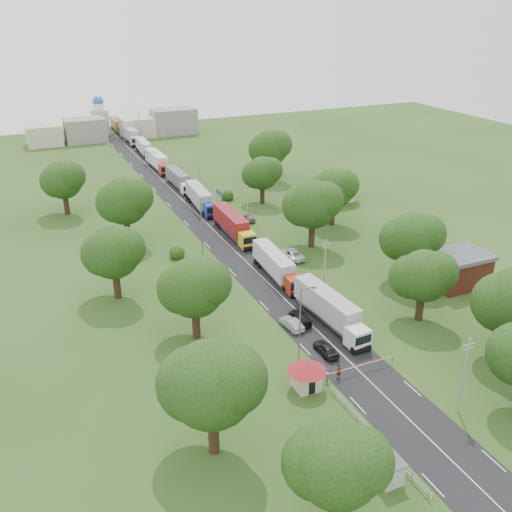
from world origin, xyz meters
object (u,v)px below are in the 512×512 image
boom_barrier (351,369)px  info_sign (219,196)px  car_lane_front (326,349)px  guard_booth (307,372)px  car_lane_mid (292,324)px  truck_0 (330,309)px  pedestrian_near (339,372)px

boom_barrier → info_sign: bearing=83.8°
info_sign → car_lane_front: size_ratio=0.98×
guard_booth → info_sign: 61.27m
car_lane_front → car_lane_mid: (-1.09, 7.02, -0.03)m
guard_booth → boom_barrier: bearing=0.0°
info_sign → car_lane_mid: size_ratio=0.98×
truck_0 → car_lane_mid: truck_0 is taller
truck_0 → boom_barrier: bearing=-108.8°
guard_booth → car_lane_mid: bearing=69.9°
info_sign → car_lane_front: 55.50m
car_lane_front → car_lane_mid: size_ratio=1.00×
guard_booth → car_lane_front: guard_booth is taller
car_lane_front → pedestrian_near: size_ratio=2.31×
car_lane_front → truck_0: bearing=-124.6°
guard_booth → car_lane_front: (5.47, 4.98, -1.45)m
truck_0 → car_lane_mid: (-5.16, 1.09, -1.55)m
pedestrian_near → car_lane_mid: bearing=74.8°
guard_booth → car_lane_mid: size_ratio=1.05×
guard_booth → car_lane_mid: (4.39, 12.00, -1.47)m
boom_barrier → guard_booth: guard_booth is taller
truck_0 → car_lane_mid: bearing=168.0°
boom_barrier → guard_booth: (-5.84, -0.00, 1.27)m
truck_0 → car_lane_front: (-4.08, -5.93, -1.53)m
boom_barrier → car_lane_mid: size_ratio=2.21×
boom_barrier → car_lane_front: (-0.37, 4.98, -0.18)m
boom_barrier → car_lane_front: bearing=94.3°
boom_barrier → pedestrian_near: 1.61m
truck_0 → car_lane_front: truck_0 is taller
car_lane_front → car_lane_mid: car_lane_front is taller
boom_barrier → guard_booth: size_ratio=2.10×
info_sign → truck_0: (-2.85, -49.09, -0.76)m
boom_barrier → car_lane_front: 4.99m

